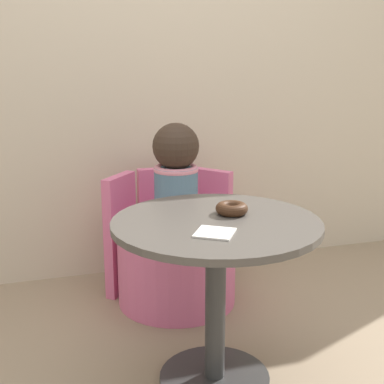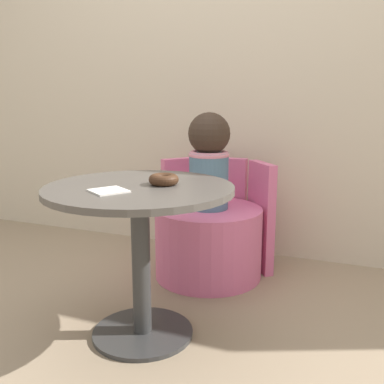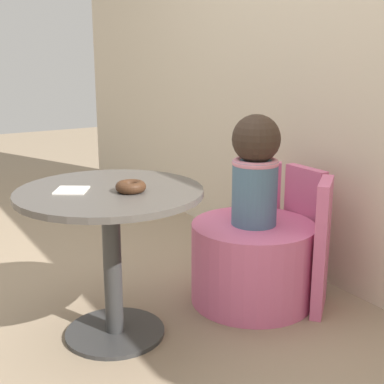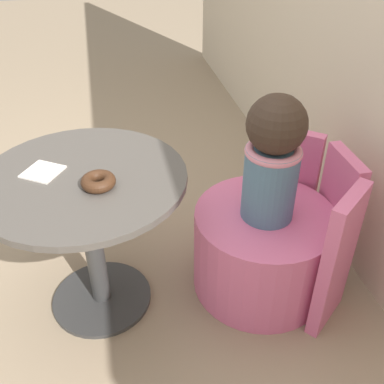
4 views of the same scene
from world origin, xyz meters
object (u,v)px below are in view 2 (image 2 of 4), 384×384
(donut, at_px, (164,179))
(round_table, at_px, (141,225))
(tub_chair, at_px, (208,242))
(child_figure, at_px, (209,159))

(donut, bearing_deg, round_table, -143.42)
(tub_chair, bearing_deg, child_figure, 180.00)
(round_table, height_order, tub_chair, round_table)
(round_table, xyz_separation_m, child_figure, (0.04, 0.68, 0.17))
(tub_chair, relative_size, child_figure, 1.14)
(donut, bearing_deg, tub_chair, 93.34)
(round_table, height_order, donut, donut)
(tub_chair, distance_m, donut, 0.77)
(round_table, distance_m, tub_chair, 0.73)
(tub_chair, bearing_deg, donut, -86.66)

